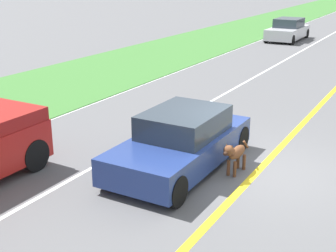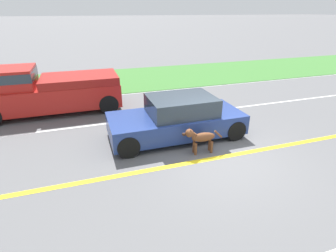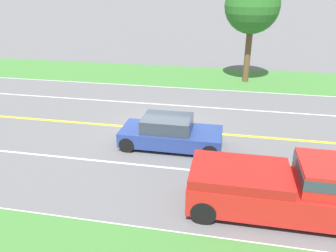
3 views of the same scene
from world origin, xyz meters
name	(u,v)px [view 2 (image 2 of 3)]	position (x,y,z in m)	size (l,w,h in m)	color
ground_plane	(221,157)	(0.00, 0.00, 0.00)	(400.00, 400.00, 0.00)	#5B5B5E
centre_divider_line	(221,157)	(0.00, 0.00, 0.00)	(0.18, 160.00, 0.01)	yellow
lane_edge_line_right	(155,91)	(7.00, 0.00, 0.00)	(0.14, 160.00, 0.01)	white
lane_dash_same_dir	(178,115)	(3.50, 0.00, 0.00)	(0.10, 160.00, 0.01)	white
grass_verge_right	(142,78)	(10.00, 0.00, 0.01)	(6.00, 160.00, 0.03)	#3D7533
ego_car	(177,119)	(1.69, 0.72, 0.64)	(1.88, 4.33, 1.37)	navy
dog	(200,137)	(0.43, 0.48, 0.51)	(0.30, 1.25, 0.83)	brown
pickup_truck	(46,90)	(5.48, 4.94, 0.95)	(2.05, 5.25, 1.89)	red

